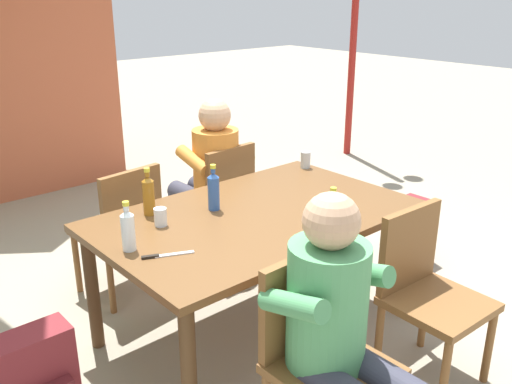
# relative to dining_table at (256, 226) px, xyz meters

# --- Properties ---
(ground_plane) EXTENTS (24.00, 24.00, 0.00)m
(ground_plane) POSITION_rel_dining_table_xyz_m (0.00, 0.00, -0.65)
(ground_plane) COLOR gray
(dining_table) EXTENTS (1.70, 1.07, 0.73)m
(dining_table) POSITION_rel_dining_table_xyz_m (0.00, 0.00, 0.00)
(dining_table) COLOR brown
(dining_table) RESTS_ON ground_plane
(chair_far_right) EXTENTS (0.47, 0.47, 0.87)m
(chair_far_right) POSITION_rel_dining_table_xyz_m (0.39, 0.83, -0.16)
(chair_far_right) COLOR brown
(chair_far_right) RESTS_ON ground_plane
(chair_near_left) EXTENTS (0.45, 0.45, 0.87)m
(chair_near_left) POSITION_rel_dining_table_xyz_m (-0.39, -0.83, -0.16)
(chair_near_left) COLOR brown
(chair_near_left) RESTS_ON ground_plane
(chair_far_left) EXTENTS (0.49, 0.49, 0.87)m
(chair_far_left) POSITION_rel_dining_table_xyz_m (-0.37, 0.83, -0.16)
(chair_far_left) COLOR brown
(chair_far_left) RESTS_ON ground_plane
(chair_near_right) EXTENTS (0.46, 0.46, 0.87)m
(chair_near_right) POSITION_rel_dining_table_xyz_m (0.39, -0.83, -0.16)
(chair_near_right) COLOR brown
(chair_near_right) RESTS_ON ground_plane
(person_in_white_shirt) EXTENTS (0.47, 0.61, 1.18)m
(person_in_white_shirt) POSITION_rel_dining_table_xyz_m (0.38, 0.94, 0.00)
(person_in_white_shirt) COLOR orange
(person_in_white_shirt) RESTS_ON ground_plane
(person_in_plaid_shirt) EXTENTS (0.47, 0.61, 1.18)m
(person_in_plaid_shirt) POSITION_rel_dining_table_xyz_m (-0.38, -0.94, 0.00)
(person_in_plaid_shirt) COLOR #4C935B
(person_in_plaid_shirt) RESTS_ON ground_plane
(bottle_olive) EXTENTS (0.06, 0.06, 0.23)m
(bottle_olive) POSITION_rel_dining_table_xyz_m (0.13, -0.42, 0.18)
(bottle_olive) COLOR #566623
(bottle_olive) RESTS_ON dining_table
(bottle_clear) EXTENTS (0.06, 0.06, 0.24)m
(bottle_clear) POSITION_rel_dining_table_xyz_m (-0.74, 0.05, 0.18)
(bottle_clear) COLOR white
(bottle_clear) RESTS_ON dining_table
(bottle_amber) EXTENTS (0.06, 0.06, 0.26)m
(bottle_amber) POSITION_rel_dining_table_xyz_m (-0.44, 0.36, 0.19)
(bottle_amber) COLOR #996019
(bottle_amber) RESTS_ON dining_table
(bottle_blue) EXTENTS (0.06, 0.06, 0.26)m
(bottle_blue) POSITION_rel_dining_table_xyz_m (-0.14, 0.19, 0.19)
(bottle_blue) COLOR #2D56A3
(bottle_blue) RESTS_ON dining_table
(cup_glass) EXTENTS (0.07, 0.07, 0.09)m
(cup_glass) POSITION_rel_dining_table_xyz_m (-0.48, 0.19, 0.12)
(cup_glass) COLOR silver
(cup_glass) RESTS_ON dining_table
(cup_steel) EXTENTS (0.07, 0.07, 0.11)m
(cup_steel) POSITION_rel_dining_table_xyz_m (0.78, 0.39, 0.13)
(cup_steel) COLOR #B2B7BC
(cup_steel) RESTS_ON dining_table
(table_knife) EXTENTS (0.23, 0.12, 0.01)m
(table_knife) POSITION_rel_dining_table_xyz_m (-0.66, -0.12, 0.08)
(table_knife) COLOR silver
(table_knife) RESTS_ON dining_table
(backpack_by_near_side) EXTENTS (0.28, 0.26, 0.46)m
(backpack_by_near_side) POSITION_rel_dining_table_xyz_m (1.41, -0.06, -0.43)
(backpack_by_near_side) COLOR maroon
(backpack_by_near_side) RESTS_ON ground_plane
(backpack_by_far_side) EXTENTS (0.34, 0.23, 0.47)m
(backpack_by_far_side) POSITION_rel_dining_table_xyz_m (-1.23, 0.07, -0.43)
(backpack_by_far_side) COLOR maroon
(backpack_by_far_side) RESTS_ON ground_plane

